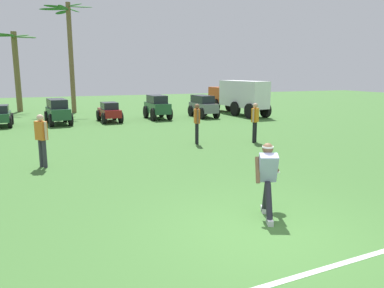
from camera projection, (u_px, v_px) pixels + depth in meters
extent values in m
plane|color=#3F7131|center=(265.00, 232.00, 6.53)|extent=(80.00, 80.00, 0.00)
cube|color=white|center=(319.00, 270.00, 5.27)|extent=(26.28, 1.81, 0.01)
cylinder|color=#23232D|center=(266.00, 197.00, 7.26)|extent=(0.25, 0.37, 0.72)
cube|color=silver|center=(264.00, 209.00, 7.48)|extent=(0.19, 0.28, 0.10)
cylinder|color=#23232D|center=(269.00, 203.00, 6.96)|extent=(0.28, 0.45, 0.69)
cube|color=silver|center=(270.00, 222.00, 6.87)|extent=(0.19, 0.28, 0.10)
cube|color=#9EA3D1|center=(268.00, 168.00, 7.08)|extent=(0.46, 0.47, 0.58)
sphere|color=brown|center=(268.00, 149.00, 7.10)|extent=(0.28, 0.28, 0.21)
cylinder|color=white|center=(268.00, 147.00, 7.09)|extent=(0.28, 0.28, 0.03)
cylinder|color=brown|center=(274.00, 172.00, 7.38)|extent=(0.30, 0.56, 0.27)
cylinder|color=brown|center=(258.00, 170.00, 7.04)|extent=(0.18, 0.29, 0.49)
cylinder|color=white|center=(273.00, 172.00, 7.58)|extent=(0.34, 0.34, 0.08)
cylinder|color=black|center=(254.00, 133.00, 14.72)|extent=(0.15, 0.15, 0.82)
cylinder|color=black|center=(255.00, 132.00, 14.88)|extent=(0.15, 0.15, 0.82)
cube|color=orange|center=(255.00, 115.00, 14.67)|extent=(0.39, 0.37, 0.54)
cylinder|color=tan|center=(253.00, 115.00, 14.49)|extent=(0.10, 0.10, 0.52)
cylinder|color=tan|center=(257.00, 114.00, 14.85)|extent=(0.10, 0.10, 0.52)
sphere|color=tan|center=(255.00, 106.00, 14.60)|extent=(0.28, 0.28, 0.20)
cylinder|color=#33333D|center=(45.00, 154.00, 10.89)|extent=(0.15, 0.15, 0.82)
cylinder|color=#33333D|center=(41.00, 153.00, 10.98)|extent=(0.15, 0.15, 0.82)
cube|color=orange|center=(41.00, 131.00, 10.80)|extent=(0.36, 0.39, 0.54)
cylinder|color=beige|center=(46.00, 131.00, 10.69)|extent=(0.10, 0.10, 0.52)
cylinder|color=beige|center=(36.00, 130.00, 10.91)|extent=(0.10, 0.10, 0.52)
sphere|color=beige|center=(40.00, 118.00, 10.73)|extent=(0.28, 0.28, 0.20)
cylinder|color=black|center=(197.00, 134.00, 14.39)|extent=(0.13, 0.13, 0.82)
cylinder|color=black|center=(197.00, 133.00, 14.57)|extent=(0.13, 0.13, 0.82)
cube|color=orange|center=(197.00, 116.00, 14.35)|extent=(0.28, 0.38, 0.54)
cylinder|color=brown|center=(198.00, 116.00, 14.14)|extent=(0.09, 0.09, 0.52)
cylinder|color=brown|center=(196.00, 115.00, 14.55)|extent=(0.09, 0.09, 0.52)
sphere|color=brown|center=(197.00, 106.00, 14.28)|extent=(0.24, 0.24, 0.20)
cube|color=#235133|center=(1.00, 117.00, 19.16)|extent=(0.93, 2.21, 0.42)
cube|color=#1E232B|center=(0.00, 109.00, 19.00)|extent=(0.81, 1.11, 0.38)
cylinder|color=black|center=(12.00, 118.00, 20.07)|extent=(0.19, 0.60, 0.60)
cylinder|color=black|center=(10.00, 122.00, 18.68)|extent=(0.19, 0.60, 0.60)
cube|color=#235133|center=(58.00, 113.00, 19.91)|extent=(1.21, 2.49, 0.55)
cube|color=#1E232B|center=(57.00, 103.00, 19.94)|extent=(1.03, 1.88, 0.46)
cylinder|color=black|center=(47.00, 117.00, 20.46)|extent=(0.25, 0.68, 0.66)
cylinder|color=black|center=(65.00, 116.00, 20.91)|extent=(0.25, 0.68, 0.66)
cylinder|color=black|center=(51.00, 120.00, 19.01)|extent=(0.25, 0.68, 0.66)
cylinder|color=black|center=(71.00, 119.00, 19.45)|extent=(0.25, 0.68, 0.66)
cube|color=maroon|center=(109.00, 113.00, 20.97)|extent=(1.01, 2.24, 0.42)
cube|color=#1E232B|center=(109.00, 106.00, 20.80)|extent=(0.84, 1.14, 0.38)
cylinder|color=black|center=(99.00, 115.00, 21.51)|extent=(0.21, 0.61, 0.60)
cylinder|color=black|center=(114.00, 115.00, 21.88)|extent=(0.21, 0.61, 0.60)
cylinder|color=black|center=(104.00, 118.00, 20.14)|extent=(0.21, 0.61, 0.60)
cylinder|color=black|center=(121.00, 117.00, 20.51)|extent=(0.21, 0.61, 0.60)
cube|color=#235133|center=(157.00, 108.00, 22.24)|extent=(1.01, 2.36, 0.60)
cube|color=#1E232B|center=(157.00, 99.00, 22.19)|extent=(0.88, 1.56, 0.44)
cylinder|color=black|center=(146.00, 112.00, 22.82)|extent=(0.19, 0.72, 0.72)
cylinder|color=black|center=(161.00, 111.00, 23.19)|extent=(0.19, 0.72, 0.72)
cylinder|color=black|center=(153.00, 115.00, 21.41)|extent=(0.19, 0.72, 0.72)
cylinder|color=black|center=(169.00, 114.00, 21.78)|extent=(0.19, 0.72, 0.72)
cube|color=slate|center=(203.00, 107.00, 23.10)|extent=(1.01, 2.42, 0.55)
cube|color=#1E232B|center=(202.00, 99.00, 23.14)|extent=(0.88, 1.82, 0.46)
cylinder|color=black|center=(191.00, 111.00, 23.72)|extent=(0.19, 0.66, 0.66)
cylinder|color=black|center=(205.00, 110.00, 24.09)|extent=(0.19, 0.66, 0.66)
cylinder|color=black|center=(202.00, 113.00, 22.21)|extent=(0.19, 0.66, 0.66)
cylinder|color=black|center=(216.00, 113.00, 22.58)|extent=(0.19, 0.66, 0.66)
cube|color=#CC4C19|center=(220.00, 95.00, 26.64)|extent=(1.15, 1.76, 1.15)
cube|color=white|center=(243.00, 94.00, 23.97)|extent=(1.41, 4.26, 1.65)
cylinder|color=black|center=(215.00, 105.00, 26.22)|extent=(0.29, 0.91, 0.90)
cylinder|color=black|center=(230.00, 105.00, 26.70)|extent=(0.29, 0.91, 0.90)
cylinder|color=black|center=(235.00, 109.00, 23.90)|extent=(0.29, 0.91, 0.90)
cylinder|color=black|center=(250.00, 108.00, 24.39)|extent=(0.29, 0.91, 0.90)
cylinder|color=black|center=(250.00, 111.00, 22.44)|extent=(0.29, 0.91, 0.90)
cylinder|color=black|center=(266.00, 110.00, 22.93)|extent=(0.29, 0.91, 0.90)
cylinder|color=brown|center=(17.00, 72.00, 25.97)|extent=(0.38, 0.38, 5.47)
ellipsoid|color=#32652C|center=(25.00, 37.00, 25.74)|extent=(1.45, 0.33, 0.19)
ellipsoid|color=#32652C|center=(25.00, 37.00, 26.37)|extent=(1.57, 1.52, 0.15)
ellipsoid|color=#32652C|center=(14.00, 38.00, 26.15)|extent=(0.33, 1.43, 0.20)
ellipsoid|color=#32652C|center=(0.00, 36.00, 25.45)|extent=(1.77, 0.79, 0.15)
ellipsoid|color=#32652C|center=(2.00, 34.00, 24.82)|extent=(1.48, 1.14, 0.15)
ellipsoid|color=#32652C|center=(12.00, 36.00, 24.62)|extent=(0.37, 1.94, 0.16)
ellipsoid|color=#32652C|center=(21.00, 36.00, 25.08)|extent=(1.20, 1.50, 0.17)
cylinder|color=brown|center=(71.00, 59.00, 25.06)|extent=(0.31, 0.31, 7.24)
ellipsoid|color=#2A612B|center=(80.00, 7.00, 24.60)|extent=(1.58, 0.49, 0.16)
ellipsoid|color=#2A612B|center=(74.00, 10.00, 25.18)|extent=(1.04, 1.40, 0.19)
ellipsoid|color=#2A612B|center=(62.00, 12.00, 25.14)|extent=(0.95, 1.84, 0.20)
ellipsoid|color=#2A612B|center=(53.00, 9.00, 24.49)|extent=(1.89, 1.01, 0.18)
ellipsoid|color=#2A612B|center=(56.00, 7.00, 23.94)|extent=(1.59, 0.74, 0.18)
ellipsoid|color=#2A612B|center=(63.00, 8.00, 23.53)|extent=(0.93, 1.86, 0.19)
ellipsoid|color=#2A612B|center=(75.00, 5.00, 24.01)|extent=(0.97, 1.34, 0.16)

